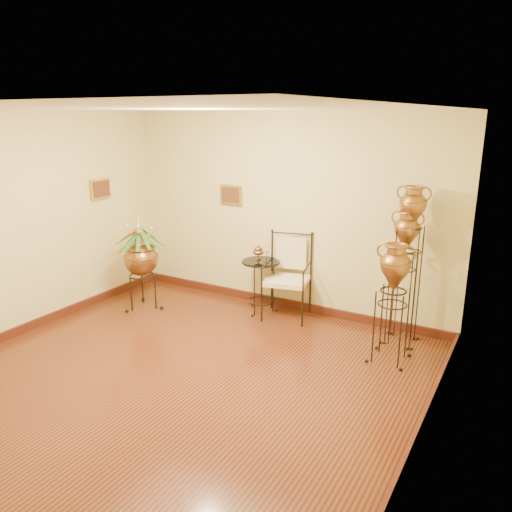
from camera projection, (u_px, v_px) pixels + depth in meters
The scene contains 8 objects.
ground at pixel (176, 380), 5.36m from camera, with size 5.00×5.00×0.00m, color #5A3015.
room_shell at pixel (168, 222), 4.90m from camera, with size 5.02×5.02×2.81m.
amphora_tall at pixel (408, 265), 5.98m from camera, with size 0.51×0.51×1.98m.
amphora_mid at pixel (403, 277), 6.03m from camera, with size 0.44×0.44×1.68m.
amphora_short at pixel (392, 303), 5.61m from camera, with size 0.56×0.56×1.42m.
planter_urn at pixel (141, 255), 7.16m from camera, with size 0.92×0.92×1.44m.
armchair at pixel (287, 277), 6.87m from camera, with size 0.77×0.74×1.17m.
side_table at pixel (261, 285), 7.12m from camera, with size 0.64×0.64×0.96m.
Camera 1 is at (3.14, -3.72, 2.75)m, focal length 35.00 mm.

